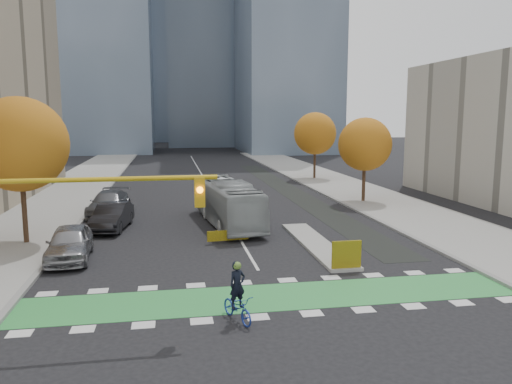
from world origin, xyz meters
name	(u,v)px	position (x,y,z in m)	size (l,w,h in m)	color
ground	(282,311)	(0.00, 0.00, 0.00)	(300.00, 300.00, 0.00)	black
sidewalk_west	(35,216)	(-13.50, 20.00, 0.07)	(7.00, 120.00, 0.15)	gray
sidewalk_east	(390,205)	(13.50, 20.00, 0.07)	(7.00, 120.00, 0.15)	gray
curb_west	(86,215)	(-10.00, 20.00, 0.07)	(0.30, 120.00, 0.16)	gray
curb_east	(349,206)	(10.00, 20.00, 0.07)	(0.30, 120.00, 0.16)	gray
bike_crossing	(274,297)	(0.00, 1.50, 0.01)	(20.00, 3.00, 0.01)	green
centre_line	(205,179)	(0.00, 40.00, 0.01)	(0.15, 70.00, 0.01)	silver
bike_lane_paint	(288,190)	(7.50, 30.00, 0.01)	(2.50, 50.00, 0.01)	black
median_island	(316,244)	(4.00, 9.00, 0.08)	(1.60, 10.00, 0.16)	gray
hazard_board	(346,255)	(4.00, 4.20, 0.80)	(1.40, 0.12, 1.30)	yellow
tower_ne	(286,2)	(20.00, 85.00, 30.00)	(18.00, 24.00, 60.00)	#47566B
tower_far	(165,5)	(-4.00, 140.00, 40.00)	(26.00, 26.00, 80.00)	#47566B
tree_west	(20,144)	(-12.00, 12.00, 5.62)	(5.20, 5.20, 8.22)	#332114
tree_east_near	(365,144)	(12.00, 22.00, 4.86)	(4.40, 4.40, 7.08)	#332114
tree_east_far	(315,134)	(12.50, 38.00, 5.24)	(4.80, 4.80, 7.65)	#332114
traffic_signal_west	(45,214)	(-7.93, -0.51, 4.03)	(8.53, 0.56, 5.20)	#BF9914
cyclist	(237,301)	(-1.75, -0.59, 0.72)	(1.30, 1.97, 2.15)	navy
bus	(228,202)	(-0.21, 15.43, 1.48)	(2.48, 10.59, 2.95)	#A0A6A7
parked_car_a	(70,243)	(-9.00, 8.41, 0.86)	(2.03, 5.04, 1.72)	#939498
parked_car_b	(112,216)	(-7.65, 15.10, 0.84)	(1.78, 5.09, 1.68)	black
parked_car_c	(109,203)	(-8.40, 20.10, 0.86)	(2.40, 5.91, 1.71)	#545559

